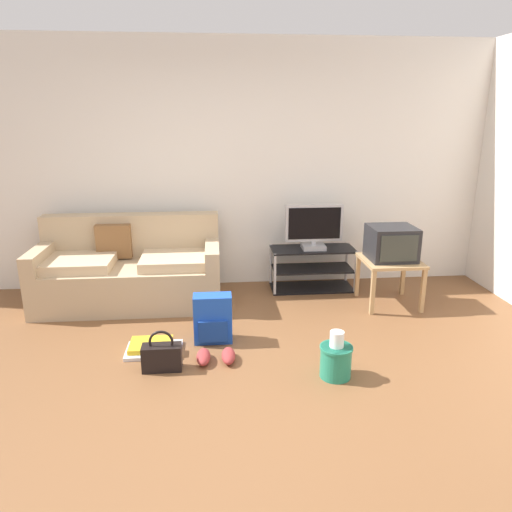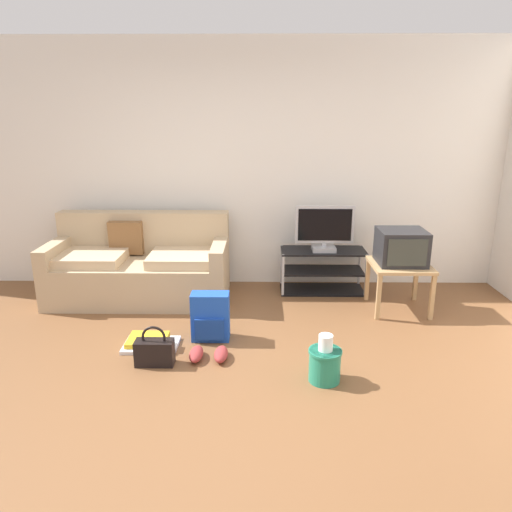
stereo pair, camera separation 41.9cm
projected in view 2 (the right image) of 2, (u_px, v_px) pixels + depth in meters
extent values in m
cube|color=brown|center=(212.00, 397.00, 3.35)|extent=(9.00, 9.80, 0.02)
cube|color=silver|center=(231.00, 166.00, 5.32)|extent=(9.00, 0.10, 2.70)
cube|color=tan|center=(140.00, 280.00, 5.07)|extent=(1.85, 0.84, 0.43)
cube|color=tan|center=(144.00, 232.00, 5.26)|extent=(1.85, 0.20, 0.46)
cube|color=tan|center=(57.00, 251.00, 5.00)|extent=(0.14, 0.84, 0.20)
cube|color=tan|center=(220.00, 252.00, 4.97)|extent=(0.14, 0.84, 0.20)
cube|color=#CBAF89|center=(88.00, 257.00, 4.95)|extent=(0.74, 0.59, 0.10)
cube|color=#CBAF89|center=(186.00, 258.00, 4.94)|extent=(0.74, 0.59, 0.10)
cube|color=brown|center=(126.00, 237.00, 5.15)|extent=(0.36, 0.14, 0.37)
cube|color=black|center=(323.00, 251.00, 5.24)|extent=(0.93, 0.40, 0.02)
cube|color=black|center=(322.00, 270.00, 5.30)|extent=(0.89, 0.39, 0.02)
cube|color=black|center=(322.00, 290.00, 5.37)|extent=(0.93, 0.40, 0.02)
cylinder|color=#B7B7BC|center=(283.00, 276.00, 5.13)|extent=(0.03, 0.03, 0.47)
cylinder|color=#B7B7BC|center=(366.00, 276.00, 5.12)|extent=(0.03, 0.03, 0.47)
cylinder|color=#B7B7BC|center=(282.00, 265.00, 5.49)|extent=(0.03, 0.03, 0.47)
cylinder|color=#B7B7BC|center=(359.00, 266.00, 5.48)|extent=(0.03, 0.03, 0.47)
cube|color=#B2B2B7|center=(324.00, 248.00, 5.21)|extent=(0.25, 0.22, 0.05)
cube|color=#B2B2B7|center=(324.00, 244.00, 5.20)|extent=(0.05, 0.04, 0.04)
cube|color=#B2B2B7|center=(325.00, 224.00, 5.13)|extent=(0.63, 0.04, 0.41)
cube|color=black|center=(325.00, 225.00, 5.11)|extent=(0.57, 0.01, 0.35)
cube|color=tan|center=(400.00, 265.00, 4.72)|extent=(0.57, 0.57, 0.03)
cube|color=tan|center=(379.00, 297.00, 4.55)|extent=(0.04, 0.04, 0.45)
cube|color=tan|center=(432.00, 297.00, 4.55)|extent=(0.04, 0.04, 0.45)
cube|color=tan|center=(367.00, 280.00, 5.04)|extent=(0.04, 0.04, 0.45)
cube|color=tan|center=(416.00, 280.00, 5.03)|extent=(0.04, 0.04, 0.45)
cube|color=#232326|center=(401.00, 247.00, 4.69)|extent=(0.45, 0.41, 0.34)
cube|color=#333833|center=(407.00, 253.00, 4.49)|extent=(0.37, 0.01, 0.26)
cube|color=blue|center=(210.00, 316.00, 4.15)|extent=(0.33, 0.17, 0.43)
cube|color=navy|center=(209.00, 329.00, 4.08)|extent=(0.25, 0.04, 0.19)
cylinder|color=navy|center=(201.00, 309.00, 4.25)|extent=(0.04, 0.04, 0.34)
cylinder|color=navy|center=(222.00, 309.00, 4.25)|extent=(0.04, 0.04, 0.34)
cube|color=black|center=(155.00, 353.00, 3.75)|extent=(0.30, 0.13, 0.20)
torus|color=black|center=(154.00, 337.00, 3.71)|extent=(0.19, 0.02, 0.19)
cylinder|color=#238466|center=(325.00, 365.00, 3.52)|extent=(0.23, 0.23, 0.25)
cylinder|color=#238466|center=(325.00, 351.00, 3.48)|extent=(0.25, 0.25, 0.02)
cylinder|color=white|center=(326.00, 344.00, 3.47)|extent=(0.11, 0.11, 0.14)
ellipsoid|color=#993333|center=(196.00, 354.00, 3.85)|extent=(0.12, 0.25, 0.09)
ellipsoid|color=#993333|center=(221.00, 354.00, 3.85)|extent=(0.11, 0.25, 0.09)
cube|color=silver|center=(151.00, 345.00, 4.06)|extent=(0.46, 0.31, 0.03)
cube|color=gold|center=(159.00, 340.00, 4.01)|extent=(0.16, 0.12, 0.11)
cube|color=gold|center=(141.00, 340.00, 4.08)|extent=(0.22, 0.28, 0.04)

